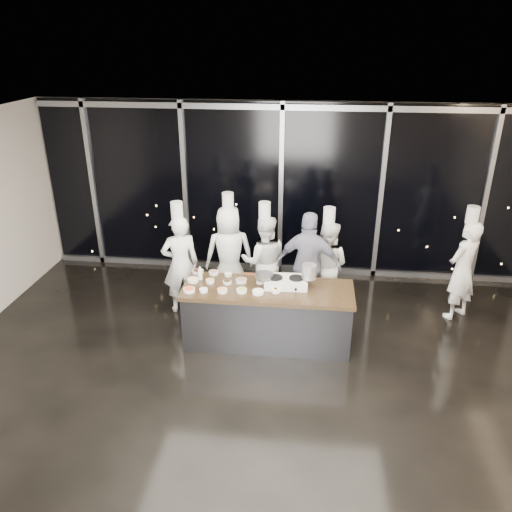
{
  "coord_description": "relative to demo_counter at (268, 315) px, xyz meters",
  "views": [
    {
      "loc": [
        0.56,
        -5.43,
        4.25
      ],
      "look_at": [
        -0.21,
        1.2,
        1.27
      ],
      "focal_mm": 35.0,
      "sensor_mm": 36.0,
      "label": 1
    }
  ],
  "objects": [
    {
      "name": "chef_far_left",
      "position": [
        -1.5,
        0.8,
        0.4
      ],
      "size": [
        0.71,
        0.61,
        1.88
      ],
      "rotation": [
        0.0,
        0.0,
        3.57
      ],
      "color": "white",
      "rests_on": "ground"
    },
    {
      "name": "chef_side",
      "position": [
        2.99,
        1.1,
        0.4
      ],
      "size": [
        0.72,
        0.69,
        1.89
      ],
      "rotation": [
        0.0,
        0.0,
        3.84
      ],
      "color": "white",
      "rests_on": "ground"
    },
    {
      "name": "squeeze_bottle",
      "position": [
        -1.02,
        0.17,
        0.55
      ],
      "size": [
        0.06,
        0.06,
        0.22
      ],
      "color": "white",
      "rests_on": "demo_counter"
    },
    {
      "name": "ground",
      "position": [
        0.0,
        -0.9,
        -0.45
      ],
      "size": [
        9.0,
        9.0,
        0.0
      ],
      "primitive_type": "plane",
      "color": "black",
      "rests_on": "ground"
    },
    {
      "name": "chef_center",
      "position": [
        -0.17,
        1.16,
        0.35
      ],
      "size": [
        0.84,
        0.7,
        1.82
      ],
      "rotation": [
        0.0,
        0.0,
        3.27
      ],
      "color": "white",
      "rests_on": "ground"
    },
    {
      "name": "prep_bowls",
      "position": [
        -0.66,
        0.04,
        0.47
      ],
      "size": [
        1.39,
        0.77,
        0.05
      ],
      "color": "white",
      "rests_on": "demo_counter"
    },
    {
      "name": "guest",
      "position": [
        0.57,
        0.89,
        0.43
      ],
      "size": [
        1.09,
        0.59,
        1.77
      ],
      "rotation": [
        0.0,
        0.0,
        2.98
      ],
      "color": "#15163A",
      "rests_on": "ground"
    },
    {
      "name": "room_shell",
      "position": [
        0.18,
        -0.9,
        1.79
      ],
      "size": [
        9.02,
        7.02,
        3.21
      ],
      "color": "#BEB2A2",
      "rests_on": "ground"
    },
    {
      "name": "chef_right",
      "position": [
        0.85,
        1.16,
        0.33
      ],
      "size": [
        0.89,
        0.79,
        1.77
      ],
      "rotation": [
        0.0,
        0.0,
        2.82
      ],
      "color": "white",
      "rests_on": "ground"
    },
    {
      "name": "stock_pot",
      "position": [
        0.58,
        0.12,
        0.69
      ],
      "size": [
        0.22,
        0.22,
        0.21
      ],
      "primitive_type": "cylinder",
      "rotation": [
        0.0,
        0.0,
        0.05
      ],
      "color": "#B5B5B7",
      "rests_on": "stove"
    },
    {
      "name": "chef_left",
      "position": [
        -0.78,
        1.31,
        0.4
      ],
      "size": [
        0.93,
        0.72,
        1.9
      ],
      "rotation": [
        0.0,
        0.0,
        3.4
      ],
      "color": "white",
      "rests_on": "ground"
    },
    {
      "name": "frying_pan",
      "position": [
        -0.08,
        0.09,
        0.61
      ],
      "size": [
        0.47,
        0.28,
        0.04
      ],
      "rotation": [
        0.0,
        0.0,
        0.05
      ],
      "color": "gray",
      "rests_on": "stove"
    },
    {
      "name": "window_wall",
      "position": [
        0.0,
        2.53,
        1.14
      ],
      "size": [
        8.9,
        0.11,
        3.2
      ],
      "color": "black",
      "rests_on": "ground"
    },
    {
      "name": "stove",
      "position": [
        0.25,
        0.11,
        0.51
      ],
      "size": [
        0.63,
        0.42,
        0.14
      ],
      "rotation": [
        0.0,
        0.0,
        0.05
      ],
      "color": "silver",
      "rests_on": "demo_counter"
    },
    {
      "name": "demo_counter",
      "position": [
        0.0,
        0.0,
        0.0
      ],
      "size": [
        2.46,
        0.86,
        0.9
      ],
      "color": "#393A3F",
      "rests_on": "ground"
    }
  ]
}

